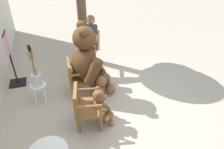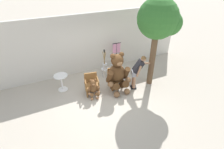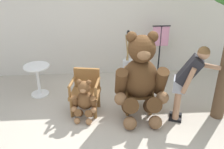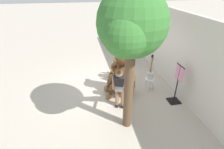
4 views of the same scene
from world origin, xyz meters
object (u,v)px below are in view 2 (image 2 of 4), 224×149
object	(u,v)px
round_side_table	(62,81)
clothing_display_stand	(116,55)
person_visitor	(138,70)
teddy_bear_large	(118,73)
wooden_chair_left	(92,83)
teddy_bear_small	(94,88)
white_stool	(105,70)
brush_bucket	(105,64)
patio_tree	(160,21)
wooden_chair_right	(115,77)

from	to	relation	value
round_side_table	clothing_display_stand	distance (m)	3.02
round_side_table	person_visitor	bearing A→B (deg)	-22.08
teddy_bear_large	round_side_table	xyz separation A→B (m)	(-2.12, 0.98, -0.38)
wooden_chair_left	person_visitor	distance (m)	1.97
teddy_bear_small	round_side_table	xyz separation A→B (m)	(-1.06, 0.99, 0.05)
person_visitor	round_side_table	xyz separation A→B (m)	(-2.93, 1.19, -0.46)
teddy_bear_large	white_stool	size ratio (longest dim) A/B	3.68
teddy_bear_large	round_side_table	bearing A→B (deg)	155.30
teddy_bear_large	white_stool	distance (m)	1.24
wooden_chair_left	white_stool	xyz separation A→B (m)	(0.95, 0.87, -0.11)
brush_bucket	patio_tree	bearing A→B (deg)	-38.28
person_visitor	brush_bucket	xyz separation A→B (m)	(-0.90, 1.36, -0.22)
teddy_bear_small	person_visitor	distance (m)	1.95
teddy_bear_small	teddy_bear_large	bearing A→B (deg)	0.65
teddy_bear_large	teddy_bear_small	distance (m)	1.15
wooden_chair_left	teddy_bear_small	distance (m)	0.29
brush_bucket	round_side_table	xyz separation A→B (m)	(-2.03, -0.17, -0.24)
clothing_display_stand	patio_tree	bearing A→B (deg)	-66.92
patio_tree	person_visitor	bearing A→B (deg)	-178.59
person_visitor	teddy_bear_large	bearing A→B (deg)	165.26
teddy_bear_small	clothing_display_stand	world-z (taller)	clothing_display_stand
teddy_bear_large	teddy_bear_small	world-z (taller)	teddy_bear_large
white_stool	teddy_bear_small	bearing A→B (deg)	-130.06
teddy_bear_large	wooden_chair_right	bearing A→B (deg)	89.37
person_visitor	clothing_display_stand	world-z (taller)	person_visitor
teddy_bear_large	patio_tree	xyz separation A→B (m)	(1.60, -0.19, 1.97)
white_stool	clothing_display_stand	xyz separation A→B (m)	(0.88, 0.57, 0.36)
white_stool	clothing_display_stand	bearing A→B (deg)	32.90
wooden_chair_right	clothing_display_stand	world-z (taller)	clothing_display_stand
wooden_chair_left	round_side_table	bearing A→B (deg)	146.77
wooden_chair_left	clothing_display_stand	distance (m)	2.35
patio_tree	round_side_table	bearing A→B (deg)	162.58
round_side_table	white_stool	bearing A→B (deg)	4.77
teddy_bear_large	person_visitor	world-z (taller)	teddy_bear_large
wooden_chair_left	brush_bucket	distance (m)	1.31
wooden_chair_right	patio_tree	bearing A→B (deg)	-16.21
brush_bucket	patio_tree	size ratio (longest dim) A/B	0.26
person_visitor	brush_bucket	bearing A→B (deg)	123.54
wooden_chair_right	brush_bucket	xyz separation A→B (m)	(-0.10, 0.87, 0.23)
brush_bucket	clothing_display_stand	size ratio (longest dim) A/B	0.70
person_visitor	clothing_display_stand	bearing A→B (deg)	90.51
wooden_chair_right	teddy_bear_large	size ratio (longest dim) A/B	0.51
teddy_bear_small	wooden_chair_left	bearing A→B (deg)	86.10
teddy_bear_small	white_stool	distance (m)	1.51
clothing_display_stand	white_stool	bearing A→B (deg)	-147.10
teddy_bear_large	brush_bucket	xyz separation A→B (m)	(-0.09, 1.15, -0.14)
wooden_chair_left	brush_bucket	world-z (taller)	brush_bucket
teddy_bear_large	brush_bucket	bearing A→B (deg)	94.66
brush_bucket	patio_tree	xyz separation A→B (m)	(1.70, -1.34, 2.11)
clothing_display_stand	teddy_bear_large	bearing A→B (deg)	-114.72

